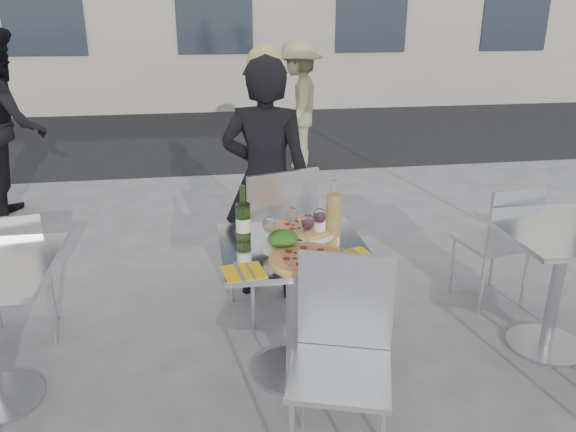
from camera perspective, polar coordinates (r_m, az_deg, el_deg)
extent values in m
plane|color=slate|center=(3.17, 0.46, -15.55)|extent=(80.00, 80.00, 0.00)
cube|color=black|center=(9.23, -6.49, 8.43)|extent=(24.00, 5.00, 0.00)
cylinder|color=#B7BABF|center=(3.16, 0.46, -15.38)|extent=(0.44, 0.44, 0.02)
cylinder|color=#B7BABF|center=(2.97, 0.48, -9.73)|extent=(0.07, 0.07, 0.72)
cube|color=silver|center=(2.80, 0.50, -3.25)|extent=(0.72, 0.72, 0.03)
cylinder|color=#B7BABF|center=(3.68, 24.67, -11.82)|extent=(0.44, 0.44, 0.02)
cylinder|color=#B7BABF|center=(3.52, 25.51, -6.82)|extent=(0.07, 0.07, 0.72)
cube|color=silver|center=(3.38, 26.42, -1.27)|extent=(0.72, 0.72, 0.03)
cylinder|color=silver|center=(3.88, -0.46, -4.34)|extent=(0.03, 0.03, 0.48)
cylinder|color=silver|center=(3.75, -5.80, -5.36)|extent=(0.03, 0.03, 0.48)
cylinder|color=silver|center=(3.57, 2.17, -6.63)|extent=(0.03, 0.03, 0.48)
cylinder|color=silver|center=(3.43, -3.59, -7.87)|extent=(0.03, 0.03, 0.48)
cube|color=silver|center=(3.55, -1.97, -2.36)|extent=(0.55, 0.55, 0.03)
cube|color=silver|center=(3.27, -0.45, 0.44)|extent=(0.44, 0.15, 0.48)
cylinder|color=silver|center=(2.68, 1.55, -17.29)|extent=(0.02, 0.02, 0.44)
cylinder|color=silver|center=(2.67, 9.39, -17.79)|extent=(0.02, 0.02, 0.44)
cube|color=silver|center=(2.39, 5.35, -15.79)|extent=(0.52, 0.52, 0.02)
cube|color=silver|center=(2.44, 5.86, -8.55)|extent=(0.39, 0.15, 0.44)
cylinder|color=silver|center=(3.85, -22.80, -6.89)|extent=(0.02, 0.02, 0.40)
cylinder|color=silver|center=(3.57, -22.92, -9.13)|extent=(0.02, 0.02, 0.40)
cube|color=silver|center=(3.64, -25.82, -5.30)|extent=(0.44, 0.44, 0.02)
cube|color=silver|center=(3.39, -26.59, -3.31)|extent=(0.37, 0.09, 0.40)
cylinder|color=silver|center=(4.21, 20.06, -4.14)|extent=(0.02, 0.02, 0.41)
cylinder|color=silver|center=(4.03, 16.35, -4.83)|extent=(0.02, 0.02, 0.41)
cylinder|color=silver|center=(3.99, 22.89, -5.92)|extent=(0.02, 0.02, 0.41)
cylinder|color=silver|center=(3.79, 19.09, -6.75)|extent=(0.02, 0.02, 0.41)
cube|color=silver|center=(3.92, 19.96, -2.55)|extent=(0.44, 0.44, 0.02)
cube|color=silver|center=(3.71, 22.12, -0.48)|extent=(0.38, 0.08, 0.41)
imported|color=black|center=(3.66, -2.23, 3.58)|extent=(0.68, 0.56, 1.61)
imported|color=black|center=(5.79, -26.84, 8.33)|extent=(0.92, 1.03, 1.76)
imported|color=#988D62|center=(7.01, 1.09, 11.24)|extent=(0.81, 1.11, 1.54)
cylinder|color=#E7B45A|center=(2.63, 1.88, -4.33)|extent=(0.36, 0.36, 0.02)
cylinder|color=beige|center=(2.63, 1.88, -4.13)|extent=(0.31, 0.31, 0.00)
cylinder|color=white|center=(2.98, 1.55, -1.38)|extent=(0.35, 0.35, 0.01)
cylinder|color=#E7B45A|center=(2.97, 1.55, -1.11)|extent=(0.31, 0.31, 0.02)
cylinder|color=beige|center=(2.97, 1.55, -0.93)|extent=(0.27, 0.27, 0.00)
cylinder|color=white|center=(2.77, -0.52, -3.03)|extent=(0.22, 0.22, 0.01)
ellipsoid|color=#206A1A|center=(2.76, -0.52, -2.29)|extent=(0.15, 0.15, 0.08)
sphere|color=#B21914|center=(2.78, 0.23, -1.89)|extent=(0.03, 0.03, 0.03)
cylinder|color=#375821|center=(2.82, -4.57, -0.68)|extent=(0.07, 0.07, 0.20)
cone|color=#375821|center=(2.78, -4.63, 1.25)|extent=(0.07, 0.07, 0.03)
cylinder|color=#375821|center=(2.77, -4.65, 2.13)|extent=(0.03, 0.03, 0.10)
cylinder|color=silver|center=(2.82, -4.57, -0.87)|extent=(0.08, 0.07, 0.07)
cylinder|color=#E7C262|center=(2.91, 4.64, 0.21)|extent=(0.08, 0.08, 0.22)
cylinder|color=white|center=(2.86, 4.72, 2.84)|extent=(0.03, 0.03, 0.08)
cylinder|color=white|center=(2.90, 3.21, -1.20)|extent=(0.06, 0.06, 0.09)
cylinder|color=silver|center=(2.88, 3.23, -0.22)|extent=(0.06, 0.06, 0.02)
cylinder|color=white|center=(2.78, -1.90, -3.05)|extent=(0.06, 0.06, 0.00)
cylinder|color=white|center=(2.77, -1.91, -2.23)|extent=(0.01, 0.01, 0.09)
ellipsoid|color=white|center=(2.74, -1.93, -0.88)|extent=(0.07, 0.07, 0.08)
ellipsoid|color=beige|center=(2.74, -1.93, -1.08)|extent=(0.05, 0.05, 0.05)
cylinder|color=white|center=(2.92, 0.35, -1.93)|extent=(0.06, 0.06, 0.00)
cylinder|color=white|center=(2.90, 0.36, -1.14)|extent=(0.01, 0.01, 0.09)
ellipsoid|color=white|center=(2.88, 0.36, 0.16)|extent=(0.07, 0.07, 0.08)
ellipsoid|color=beige|center=(2.88, 0.36, -0.03)|extent=(0.05, 0.05, 0.05)
cylinder|color=white|center=(2.81, 2.00, -2.79)|extent=(0.06, 0.06, 0.00)
cylinder|color=white|center=(2.80, 2.01, -1.98)|extent=(0.01, 0.01, 0.09)
ellipsoid|color=white|center=(2.77, 2.03, -0.64)|extent=(0.07, 0.07, 0.08)
ellipsoid|color=#470A1D|center=(2.78, 2.03, -0.84)|extent=(0.05, 0.05, 0.05)
cylinder|color=white|center=(2.90, 3.18, -2.09)|extent=(0.06, 0.06, 0.00)
cylinder|color=white|center=(2.89, 3.20, -1.30)|extent=(0.01, 0.01, 0.09)
ellipsoid|color=white|center=(2.86, 3.23, 0.01)|extent=(0.07, 0.07, 0.08)
ellipsoid|color=#470A1D|center=(2.86, 3.22, -0.18)|extent=(0.05, 0.05, 0.05)
cube|color=yellow|center=(2.52, -4.53, -5.67)|extent=(0.20, 0.20, 0.00)
cube|color=#B7BABF|center=(2.52, -4.99, -5.62)|extent=(0.04, 0.20, 0.00)
cube|color=#B7BABF|center=(2.52, -3.85, -5.55)|extent=(0.03, 0.18, 0.00)
cube|color=yellow|center=(2.69, 6.75, -4.09)|extent=(0.22, 0.22, 0.00)
cube|color=#B7BABF|center=(2.68, 6.35, -4.04)|extent=(0.06, 0.20, 0.00)
cube|color=#B7BABF|center=(2.69, 7.37, -3.96)|extent=(0.05, 0.18, 0.00)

